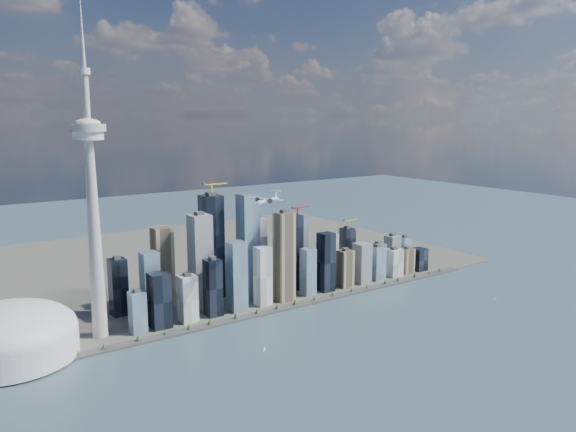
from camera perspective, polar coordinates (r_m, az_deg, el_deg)
ground at (r=909.94m, az=6.64°, el=-14.20°), size 4000.00×4000.00×0.00m
seawall at (r=1095.03m, az=-2.11°, el=-9.73°), size 1100.00×22.00×4.00m
land at (r=1478.21m, az=-11.55°, el=-4.67°), size 1400.00×900.00×3.00m
shoreline_trees at (r=1092.74m, az=-2.11°, el=-9.39°), size 960.53×7.20×8.80m
skyscraper_cluster at (r=1174.21m, az=-1.95°, el=-4.69°), size 736.00×142.00×238.76m
needle_tower at (r=973.27m, az=-19.25°, el=1.41°), size 56.00×56.00×550.50m
dome_stadium at (r=985.38m, az=-26.41°, el=-10.81°), size 200.00×200.00×86.00m
airplane at (r=985.71m, az=-2.13°, el=1.61°), size 71.22×63.97×18.35m
sailboat_west at (r=931.01m, az=-2.43°, el=-13.36°), size 6.56×3.71×9.25m
sailboat_east at (r=1244.83m, az=20.28°, el=-7.84°), size 7.25×4.03×10.20m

